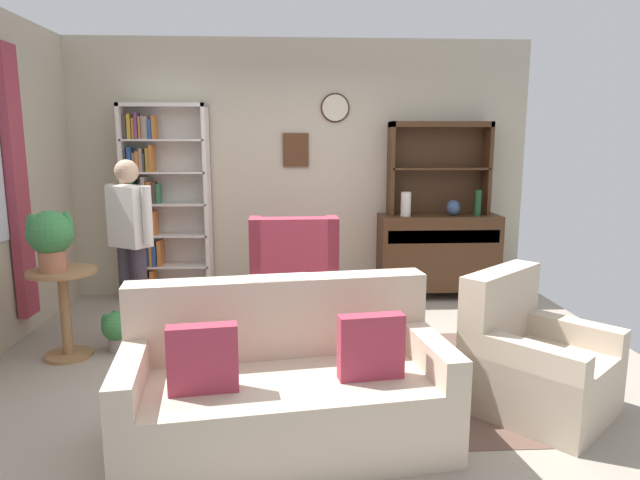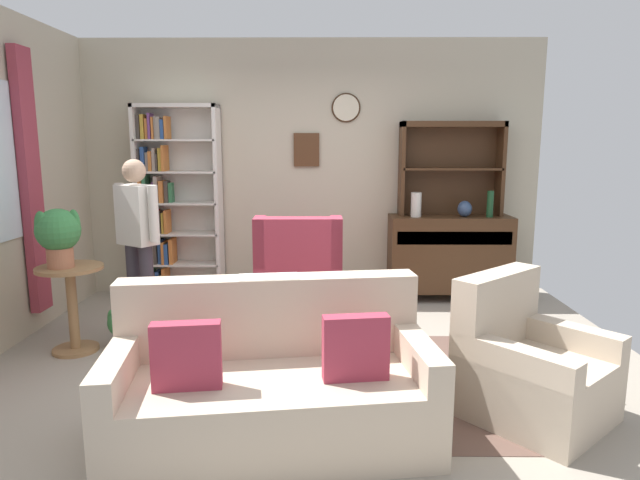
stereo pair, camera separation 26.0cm
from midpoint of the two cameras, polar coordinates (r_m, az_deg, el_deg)
The scene contains 16 objects.
ground_plane at distance 4.35m, azimuth 0.38°, elevation -13.04°, with size 5.40×4.60×0.02m, color #9E9384.
wall_back at distance 6.13m, azimuth 0.45°, elevation 7.36°, with size 5.00×0.09×2.80m.
area_rug at distance 4.07m, azimuth 3.29°, elevation -14.51°, with size 2.51×1.89×0.01m, color brown.
bookshelf at distance 6.17m, azimuth -14.00°, elevation 3.62°, with size 0.90×0.30×2.10m.
sideboard at distance 6.16m, azimuth 14.48°, elevation -1.35°, with size 1.30×0.45×0.92m.
sideboard_hutch at distance 6.15m, azimuth 14.67°, elevation 8.49°, with size 1.10×0.26×1.00m.
vase_tall at distance 5.91m, azimuth 11.22°, elevation 3.62°, with size 0.11×0.11×0.26m, color beige.
vase_round at distance 6.05m, azimuth 16.03°, elevation 3.14°, with size 0.15×0.15×0.17m, color #33476B.
bottle_wine at distance 6.10m, azimuth 18.47°, elevation 3.58°, with size 0.07×0.07×0.28m, color #194223.
couch_floral at distance 3.25m, azimuth -2.64°, elevation -15.14°, with size 1.90×1.09×0.90m.
armchair_floral at distance 3.80m, azimuth 22.88°, elevation -12.50°, with size 1.08×1.08×0.88m.
wingback_chair at distance 5.12m, azimuth -0.74°, elevation -4.77°, with size 0.79×0.81×1.05m.
plant_stand at distance 4.86m, azimuth -23.03°, elevation -5.73°, with size 0.52×0.52×0.72m.
potted_plant_large at distance 4.72m, azimuth -24.23°, elevation 0.63°, with size 0.34×0.34×0.47m.
potted_plant_small at distance 4.89m, azimuth -18.43°, elevation -8.31°, with size 0.24×0.24×0.33m.
person_reading at distance 5.00m, azimuth -17.04°, elevation 0.55°, with size 0.48×0.35×1.56m.
Camera 2 is at (0.14, -4.00, 1.70)m, focal length 30.74 mm.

